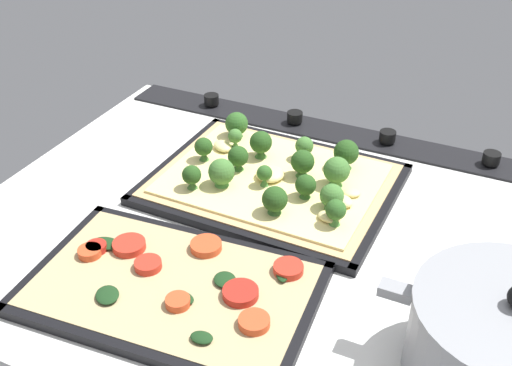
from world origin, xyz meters
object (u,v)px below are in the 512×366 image
at_px(baking_tray_back, 172,290).
at_px(veggie_pizza_back, 175,284).
at_px(cooking_pot, 505,344).
at_px(broccoli_pizza, 275,175).
at_px(baking_tray_front, 273,186).

distance_m(baking_tray_back, veggie_pizza_back, 0.01).
bearing_deg(cooking_pot, baking_tray_back, 4.82).
relative_size(veggie_pizza_back, cooking_pot, 1.28).
height_order(broccoli_pizza, veggie_pizza_back, broccoli_pizza).
xyz_separation_m(broccoli_pizza, cooking_pot, (-0.36, 0.24, 0.03)).
distance_m(baking_tray_front, broccoli_pizza, 0.02).
bearing_deg(veggie_pizza_back, cooking_pot, -175.84).
height_order(baking_tray_back, cooking_pot, cooking_pot).
height_order(baking_tray_front, veggie_pizza_back, veggie_pizza_back).
distance_m(baking_tray_front, veggie_pizza_back, 0.26).
distance_m(baking_tray_front, baking_tray_back, 0.27).
bearing_deg(broccoli_pizza, cooking_pot, 146.51).
bearing_deg(cooking_pot, baking_tray_front, -33.05).
relative_size(baking_tray_front, baking_tray_back, 1.00).
height_order(baking_tray_front, broccoli_pizza, broccoli_pizza).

